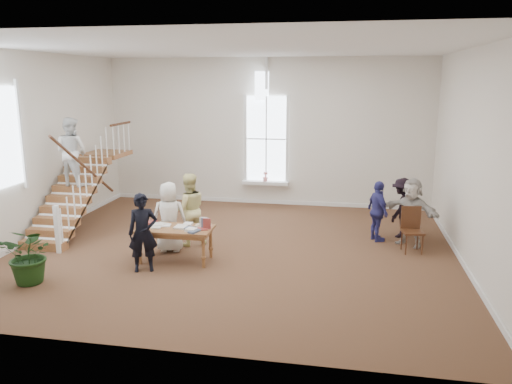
% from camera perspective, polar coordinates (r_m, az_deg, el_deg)
% --- Properties ---
extents(ground, '(10.00, 10.00, 0.00)m').
position_cam_1_polar(ground, '(11.63, -2.45, -6.55)').
color(ground, '#4F361F').
rests_on(ground, ground).
extents(room_shell, '(10.49, 10.00, 10.00)m').
position_cam_1_polar(room_shell, '(15.67, 1.13, 0.06)').
color(room_shell, silver).
rests_on(room_shell, ground).
extents(staircase, '(1.10, 4.10, 2.92)m').
position_cam_1_polar(staircase, '(13.51, -20.06, 2.50)').
color(staircase, brown).
rests_on(staircase, ground).
extents(library_table, '(1.61, 0.83, 0.81)m').
position_cam_1_polar(library_table, '(10.83, -9.13, -4.46)').
color(library_table, brown).
rests_on(library_table, ground).
extents(police_officer, '(0.69, 0.58, 1.62)m').
position_cam_1_polar(police_officer, '(10.37, -12.80, -4.56)').
color(police_officer, black).
rests_on(police_officer, ground).
extents(elderly_woman, '(0.88, 0.67, 1.60)m').
position_cam_1_polar(elderly_woman, '(11.45, -9.89, -2.83)').
color(elderly_woman, silver).
rests_on(elderly_woman, ground).
extents(person_yellow, '(1.05, 0.98, 1.72)m').
position_cam_1_polar(person_yellow, '(11.79, -7.69, -2.00)').
color(person_yellow, '#EBE293').
rests_on(person_yellow, ground).
extents(woman_cluster_a, '(0.69, 0.94, 1.48)m').
position_cam_1_polar(woman_cluster_a, '(12.36, 13.75, -2.15)').
color(woman_cluster_a, navy).
rests_on(woman_cluster_a, ground).
extents(woman_cluster_b, '(0.92, 1.10, 1.49)m').
position_cam_1_polar(woman_cluster_b, '(12.85, 16.32, -1.73)').
color(woman_cluster_b, black).
rests_on(woman_cluster_b, ground).
extents(woman_cluster_c, '(1.50, 1.25, 1.62)m').
position_cam_1_polar(woman_cluster_c, '(12.22, 17.29, -2.21)').
color(woman_cluster_c, '#B5ADA3').
rests_on(woman_cluster_c, ground).
extents(floor_plant, '(1.09, 0.96, 1.14)m').
position_cam_1_polar(floor_plant, '(10.52, -24.38, -6.54)').
color(floor_plant, black).
rests_on(floor_plant, ground).
extents(side_chair, '(0.52, 0.52, 1.03)m').
position_cam_1_polar(side_chair, '(11.88, 17.38, -3.80)').
color(side_chair, '#391E0F').
rests_on(side_chair, ground).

